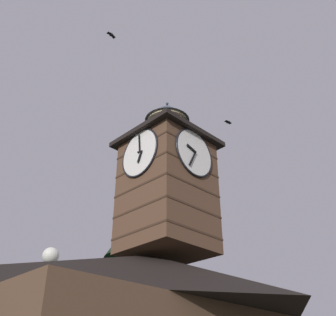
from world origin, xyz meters
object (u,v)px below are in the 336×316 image
object	(u,v)px
pine_tree_behind	(138,285)
flying_bird_low	(228,122)
moon	(51,256)
flying_bird_high	(111,35)
clock_tower	(167,182)

from	to	relation	value
pine_tree_behind	flying_bird_low	world-z (taller)	flying_bird_low
moon	flying_bird_high	distance (m)	34.44
flying_bird_high	pine_tree_behind	bearing A→B (deg)	-146.96
clock_tower	flying_bird_low	bearing A→B (deg)	167.69
moon	pine_tree_behind	bearing A→B (deg)	71.90
clock_tower	pine_tree_behind	world-z (taller)	clock_tower
clock_tower	flying_bird_high	world-z (taller)	flying_bird_high
pine_tree_behind	flying_bird_low	bearing A→B (deg)	108.74
pine_tree_behind	moon	xyz separation A→B (m)	(-8.82, -26.98, 9.08)
pine_tree_behind	flying_bird_low	distance (m)	11.24
pine_tree_behind	flying_bird_high	xyz separation A→B (m)	(6.01, 3.91, 12.54)
clock_tower	flying_bird_low	size ratio (longest dim) A/B	17.15
pine_tree_behind	flying_bird_high	size ratio (longest dim) A/B	26.70
flying_bird_high	flying_bird_low	size ratio (longest dim) A/B	1.13
moon	flying_bird_low	world-z (taller)	moon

